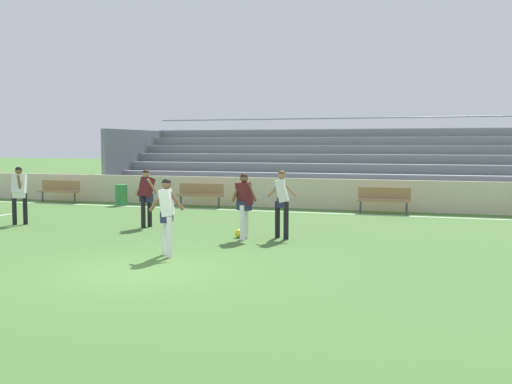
{
  "coord_description": "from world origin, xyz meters",
  "views": [
    {
      "loc": [
        5.65,
        -10.09,
        2.38
      ],
      "look_at": [
        0.06,
        6.8,
        1.0
      ],
      "focal_mm": 43.16,
      "sensor_mm": 36.0,
      "label": 1
    }
  ],
  "objects_px": {
    "bench_centre_sideline": "(200,193)",
    "player_white_deep_cover": "(19,190)",
    "trash_bin": "(121,195)",
    "bench_near_bin": "(384,198)",
    "soccer_ball": "(239,233)",
    "player_dark_trailing_run": "(146,193)",
    "player_dark_on_ball": "(244,200)",
    "player_white_overlapping": "(282,198)",
    "bleacher_stand": "(376,163)",
    "bench_far_right": "(59,189)",
    "player_white_dropping_back": "(167,210)"
  },
  "relations": [
    {
      "from": "trash_bin",
      "to": "player_white_deep_cover",
      "type": "bearing_deg",
      "value": -88.38
    },
    {
      "from": "player_white_overlapping",
      "to": "player_white_deep_cover",
      "type": "bearing_deg",
      "value": 178.99
    },
    {
      "from": "bleacher_stand",
      "to": "soccer_ball",
      "type": "bearing_deg",
      "value": -99.94
    },
    {
      "from": "bench_centre_sideline",
      "to": "player_white_deep_cover",
      "type": "height_order",
      "value": "player_white_deep_cover"
    },
    {
      "from": "player_white_dropping_back",
      "to": "player_white_deep_cover",
      "type": "height_order",
      "value": "player_white_deep_cover"
    },
    {
      "from": "bench_centre_sideline",
      "to": "player_dark_on_ball",
      "type": "height_order",
      "value": "player_dark_on_ball"
    },
    {
      "from": "bench_centre_sideline",
      "to": "player_white_deep_cover",
      "type": "xyz_separation_m",
      "value": [
        -3.05,
        -6.36,
        0.49
      ]
    },
    {
      "from": "bench_near_bin",
      "to": "player_white_dropping_back",
      "type": "height_order",
      "value": "player_white_dropping_back"
    },
    {
      "from": "player_dark_trailing_run",
      "to": "bleacher_stand",
      "type": "bearing_deg",
      "value": 63.38
    },
    {
      "from": "player_white_overlapping",
      "to": "player_dark_on_ball",
      "type": "bearing_deg",
      "value": -154.82
    },
    {
      "from": "player_white_deep_cover",
      "to": "bench_centre_sideline",
      "type": "bearing_deg",
      "value": 64.36
    },
    {
      "from": "bench_far_right",
      "to": "bench_near_bin",
      "type": "bearing_deg",
      "value": 0.0
    },
    {
      "from": "bleacher_stand",
      "to": "player_white_overlapping",
      "type": "bearing_deg",
      "value": -94.73
    },
    {
      "from": "trash_bin",
      "to": "player_dark_on_ball",
      "type": "distance_m",
      "value": 9.96
    },
    {
      "from": "bleacher_stand",
      "to": "trash_bin",
      "type": "relative_size",
      "value": 28.15
    },
    {
      "from": "bench_centre_sideline",
      "to": "player_white_overlapping",
      "type": "bearing_deg",
      "value": -52.09
    },
    {
      "from": "bench_centre_sideline",
      "to": "player_white_deep_cover",
      "type": "bearing_deg",
      "value": -115.64
    },
    {
      "from": "player_dark_trailing_run",
      "to": "soccer_ball",
      "type": "bearing_deg",
      "value": -17.95
    },
    {
      "from": "bench_far_right",
      "to": "player_white_overlapping",
      "type": "distance_m",
      "value": 13.09
    },
    {
      "from": "player_white_overlapping",
      "to": "player_white_deep_cover",
      "type": "height_order",
      "value": "player_white_overlapping"
    },
    {
      "from": "player_white_overlapping",
      "to": "player_dark_on_ball",
      "type": "distance_m",
      "value": 0.96
    },
    {
      "from": "bench_far_right",
      "to": "player_white_dropping_back",
      "type": "xyz_separation_m",
      "value": [
        9.71,
        -9.65,
        0.44
      ]
    },
    {
      "from": "player_white_deep_cover",
      "to": "soccer_ball",
      "type": "distance_m",
      "value": 7.11
    },
    {
      "from": "trash_bin",
      "to": "bench_near_bin",
      "type": "bearing_deg",
      "value": 1.68
    },
    {
      "from": "bench_centre_sideline",
      "to": "trash_bin",
      "type": "relative_size",
      "value": 2.22
    },
    {
      "from": "bench_far_right",
      "to": "player_white_overlapping",
      "type": "bearing_deg",
      "value": -29.8
    },
    {
      "from": "bench_centre_sideline",
      "to": "player_white_dropping_back",
      "type": "distance_m",
      "value": 10.25
    },
    {
      "from": "player_dark_on_ball",
      "to": "bench_centre_sideline",
      "type": "bearing_deg",
      "value": 121.28
    },
    {
      "from": "player_white_dropping_back",
      "to": "player_white_overlapping",
      "type": "bearing_deg",
      "value": 62.49
    },
    {
      "from": "player_dark_trailing_run",
      "to": "player_dark_on_ball",
      "type": "bearing_deg",
      "value": -19.74
    },
    {
      "from": "trash_bin",
      "to": "player_white_overlapping",
      "type": "xyz_separation_m",
      "value": [
        8.29,
        -6.21,
        0.63
      ]
    },
    {
      "from": "bench_centre_sideline",
      "to": "soccer_ball",
      "type": "bearing_deg",
      "value": -59.32
    },
    {
      "from": "player_white_overlapping",
      "to": "soccer_ball",
      "type": "height_order",
      "value": "player_white_overlapping"
    },
    {
      "from": "player_dark_trailing_run",
      "to": "player_white_deep_cover",
      "type": "xyz_separation_m",
      "value": [
        -3.84,
        -0.67,
        0.05
      ]
    },
    {
      "from": "player_dark_on_ball",
      "to": "player_white_dropping_back",
      "type": "relative_size",
      "value": 1.0
    },
    {
      "from": "trash_bin",
      "to": "player_white_overlapping",
      "type": "relative_size",
      "value": 0.47
    },
    {
      "from": "bleacher_stand",
      "to": "player_dark_on_ball",
      "type": "xyz_separation_m",
      "value": [
        -1.79,
        -11.6,
        -0.62
      ]
    },
    {
      "from": "trash_bin",
      "to": "player_dark_on_ball",
      "type": "height_order",
      "value": "player_dark_on_ball"
    },
    {
      "from": "bench_centre_sideline",
      "to": "player_white_overlapping",
      "type": "relative_size",
      "value": 1.04
    },
    {
      "from": "bench_near_bin",
      "to": "soccer_ball",
      "type": "distance_m",
      "value": 7.32
    },
    {
      "from": "trash_bin",
      "to": "soccer_ball",
      "type": "relative_size",
      "value": 3.69
    },
    {
      "from": "bench_far_right",
      "to": "player_dark_trailing_run",
      "type": "xyz_separation_m",
      "value": [
        7.08,
        -5.69,
        0.44
      ]
    },
    {
      "from": "player_dark_on_ball",
      "to": "player_dark_trailing_run",
      "type": "relative_size",
      "value": 1.0
    },
    {
      "from": "bench_centre_sideline",
      "to": "player_dark_trailing_run",
      "type": "bearing_deg",
      "value": -82.09
    },
    {
      "from": "bench_centre_sideline",
      "to": "player_dark_on_ball",
      "type": "bearing_deg",
      "value": -58.72
    },
    {
      "from": "player_white_overlapping",
      "to": "player_dark_trailing_run",
      "type": "xyz_separation_m",
      "value": [
        -4.27,
        0.82,
        -0.05
      ]
    },
    {
      "from": "bleacher_stand",
      "to": "bench_far_right",
      "type": "bearing_deg",
      "value": -159.11
    },
    {
      "from": "bench_near_bin",
      "to": "player_white_overlapping",
      "type": "relative_size",
      "value": 1.04
    },
    {
      "from": "bench_near_bin",
      "to": "player_dark_trailing_run",
      "type": "xyz_separation_m",
      "value": [
        -6.06,
        -5.69,
        0.44
      ]
    },
    {
      "from": "soccer_ball",
      "to": "bleacher_stand",
      "type": "bearing_deg",
      "value": 80.06
    }
  ]
}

